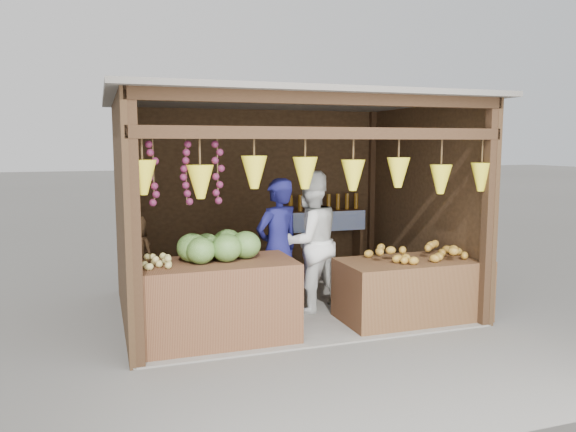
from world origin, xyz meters
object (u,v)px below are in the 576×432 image
object	(u,v)px
counter_left	(218,301)
man_standing	(278,249)
counter_right	(412,290)
vendor_seated	(136,255)
woman_standing	(309,242)

from	to	relation	value
counter_left	man_standing	distance (m)	1.11
counter_right	man_standing	size ratio (longest dim) A/B	1.02
counter_left	counter_right	bearing A→B (deg)	-0.20
counter_right	man_standing	xyz separation A→B (m)	(-1.50, 0.58, 0.48)
man_standing	vendor_seated	bearing A→B (deg)	-38.32
man_standing	woman_standing	xyz separation A→B (m)	(0.46, 0.14, 0.04)
counter_right	man_standing	bearing A→B (deg)	158.80
man_standing	woman_standing	world-z (taller)	woman_standing
counter_left	counter_right	world-z (taller)	counter_left
woman_standing	man_standing	bearing A→B (deg)	1.59
vendor_seated	man_standing	bearing A→B (deg)	-156.44
counter_right	woman_standing	xyz separation A→B (m)	(-1.04, 0.72, 0.52)
counter_right	man_standing	world-z (taller)	man_standing
woman_standing	vendor_seated	size ratio (longest dim) A/B	1.82
counter_left	woman_standing	xyz separation A→B (m)	(1.31, 0.71, 0.45)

